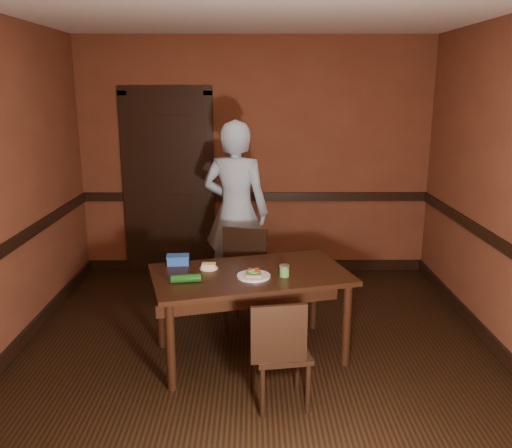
{
  "coord_description": "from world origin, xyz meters",
  "views": [
    {
      "loc": [
        -0.02,
        -3.95,
        2.14
      ],
      "look_at": [
        0.0,
        0.35,
        1.05
      ],
      "focal_mm": 38.0,
      "sensor_mm": 36.0,
      "label": 1
    }
  ],
  "objects_px": {
    "dining_table": "(250,315)",
    "sauce_jar": "(284,271)",
    "sandwich_plate": "(254,275)",
    "person": "(236,212)",
    "cheese_saucer": "(209,267)",
    "food_tub": "(178,260)",
    "chair_far": "(250,281)",
    "chair_near": "(281,350)"
  },
  "relations": [
    {
      "from": "dining_table",
      "to": "sauce_jar",
      "type": "bearing_deg",
      "value": -34.3
    },
    {
      "from": "sandwich_plate",
      "to": "sauce_jar",
      "type": "xyz_separation_m",
      "value": [
        0.24,
        0.01,
        0.03
      ]
    },
    {
      "from": "person",
      "to": "cheese_saucer",
      "type": "height_order",
      "value": "person"
    },
    {
      "from": "dining_table",
      "to": "cheese_saucer",
      "type": "bearing_deg",
      "value": 149.62
    },
    {
      "from": "food_tub",
      "to": "person",
      "type": "bearing_deg",
      "value": 61.13
    },
    {
      "from": "cheese_saucer",
      "to": "food_tub",
      "type": "xyz_separation_m",
      "value": [
        -0.26,
        0.11,
        0.02
      ]
    },
    {
      "from": "sandwich_plate",
      "to": "sauce_jar",
      "type": "height_order",
      "value": "sauce_jar"
    },
    {
      "from": "chair_far",
      "to": "sandwich_plate",
      "type": "distance_m",
      "value": 0.7
    },
    {
      "from": "chair_far",
      "to": "cheese_saucer",
      "type": "distance_m",
      "value": 0.62
    },
    {
      "from": "sauce_jar",
      "to": "cheese_saucer",
      "type": "bearing_deg",
      "value": 163.03
    },
    {
      "from": "person",
      "to": "cheese_saucer",
      "type": "bearing_deg",
      "value": 95.06
    },
    {
      "from": "chair_near",
      "to": "food_tub",
      "type": "distance_m",
      "value": 1.26
    },
    {
      "from": "dining_table",
      "to": "sandwich_plate",
      "type": "bearing_deg",
      "value": -91.11
    },
    {
      "from": "chair_near",
      "to": "sauce_jar",
      "type": "bearing_deg",
      "value": -103.68
    },
    {
      "from": "dining_table",
      "to": "sandwich_plate",
      "type": "xyz_separation_m",
      "value": [
        0.03,
        -0.11,
        0.38
      ]
    },
    {
      "from": "sandwich_plate",
      "to": "chair_far",
      "type": "bearing_deg",
      "value": 92.52
    },
    {
      "from": "food_tub",
      "to": "cheese_saucer",
      "type": "bearing_deg",
      "value": -29.69
    },
    {
      "from": "person",
      "to": "chair_far",
      "type": "bearing_deg",
      "value": 115.19
    },
    {
      "from": "chair_far",
      "to": "person",
      "type": "relative_size",
      "value": 0.49
    },
    {
      "from": "dining_table",
      "to": "sauce_jar",
      "type": "height_order",
      "value": "sauce_jar"
    },
    {
      "from": "chair_far",
      "to": "sauce_jar",
      "type": "bearing_deg",
      "value": -50.95
    },
    {
      "from": "dining_table",
      "to": "chair_near",
      "type": "distance_m",
      "value": 0.72
    },
    {
      "from": "cheese_saucer",
      "to": "sauce_jar",
      "type": "bearing_deg",
      "value": -16.97
    },
    {
      "from": "person",
      "to": "chair_near",
      "type": "bearing_deg",
      "value": 114.38
    },
    {
      "from": "dining_table",
      "to": "food_tub",
      "type": "relative_size",
      "value": 7.76
    },
    {
      "from": "sauce_jar",
      "to": "food_tub",
      "type": "distance_m",
      "value": 0.91
    },
    {
      "from": "chair_far",
      "to": "chair_near",
      "type": "distance_m",
      "value": 1.23
    },
    {
      "from": "chair_near",
      "to": "cheese_saucer",
      "type": "relative_size",
      "value": 5.42
    },
    {
      "from": "sauce_jar",
      "to": "food_tub",
      "type": "height_order",
      "value": "sauce_jar"
    },
    {
      "from": "chair_far",
      "to": "sandwich_plate",
      "type": "xyz_separation_m",
      "value": [
        0.03,
        -0.64,
        0.29
      ]
    },
    {
      "from": "sandwich_plate",
      "to": "cheese_saucer",
      "type": "relative_size",
      "value": 1.77
    },
    {
      "from": "chair_near",
      "to": "person",
      "type": "bearing_deg",
      "value": -88.2
    },
    {
      "from": "dining_table",
      "to": "sandwich_plate",
      "type": "distance_m",
      "value": 0.39
    },
    {
      "from": "cheese_saucer",
      "to": "food_tub",
      "type": "relative_size",
      "value": 0.74
    },
    {
      "from": "sauce_jar",
      "to": "cheese_saucer",
      "type": "relative_size",
      "value": 0.63
    },
    {
      "from": "dining_table",
      "to": "chair_near",
      "type": "height_order",
      "value": "chair_near"
    },
    {
      "from": "chair_near",
      "to": "person",
      "type": "distance_m",
      "value": 2.06
    },
    {
      "from": "food_tub",
      "to": "sauce_jar",
      "type": "bearing_deg",
      "value": -25.28
    },
    {
      "from": "person",
      "to": "sandwich_plate",
      "type": "distance_m",
      "value": 1.41
    },
    {
      "from": "person",
      "to": "sauce_jar",
      "type": "xyz_separation_m",
      "value": [
        0.42,
        -1.37,
        -0.15
      ]
    },
    {
      "from": "food_tub",
      "to": "dining_table",
      "type": "bearing_deg",
      "value": -25.21
    },
    {
      "from": "chair_far",
      "to": "chair_near",
      "type": "xyz_separation_m",
      "value": [
        0.22,
        -1.21,
        -0.05
      ]
    }
  ]
}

